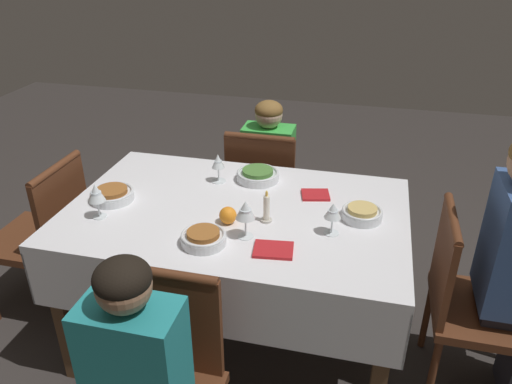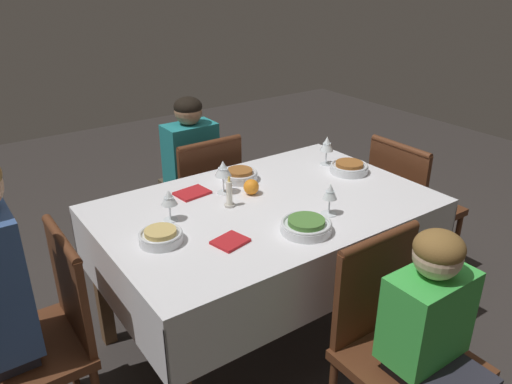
# 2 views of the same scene
# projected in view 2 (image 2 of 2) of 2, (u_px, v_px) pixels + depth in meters

# --- Properties ---
(ground_plane) EXTENTS (8.00, 8.00, 0.00)m
(ground_plane) POSITION_uv_depth(u_px,v_px,m) (265.00, 333.00, 2.57)
(ground_plane) COLOR #332D2B
(dining_table) EXTENTS (1.49, 0.97, 0.75)m
(dining_table) POSITION_uv_depth(u_px,v_px,m) (266.00, 221.00, 2.30)
(dining_table) COLOR silver
(dining_table) RESTS_ON ground_plane
(chair_east) EXTENTS (0.44, 0.43, 0.86)m
(chair_east) POSITION_uv_depth(u_px,v_px,m) (41.00, 334.00, 1.87)
(chair_east) COLOR #562D19
(chair_east) RESTS_ON ground_plane
(chair_north) EXTENTS (0.43, 0.44, 0.86)m
(chair_north) POSITION_uv_depth(u_px,v_px,m) (397.00, 340.00, 1.84)
(chair_north) COLOR #562D19
(chair_north) RESTS_ON ground_plane
(chair_south) EXTENTS (0.43, 0.44, 0.86)m
(chair_south) POSITION_uv_depth(u_px,v_px,m) (201.00, 196.00, 2.98)
(chair_south) COLOR #562D19
(chair_south) RESTS_ON ground_plane
(chair_west) EXTENTS (0.44, 0.43, 0.86)m
(chair_west) POSITION_uv_depth(u_px,v_px,m) (408.00, 202.00, 2.90)
(chair_west) COLOR #562D19
(chair_west) RESTS_ON ground_plane
(person_child_green) EXTENTS (0.30, 0.33, 0.98)m
(person_child_green) POSITION_uv_depth(u_px,v_px,m) (438.00, 354.00, 1.69)
(person_child_green) COLOR #282833
(person_child_green) RESTS_ON ground_plane
(person_child_teal) EXTENTS (0.30, 0.33, 1.05)m
(person_child_teal) POSITION_uv_depth(u_px,v_px,m) (187.00, 172.00, 3.06)
(person_child_teal) COLOR #4C4233
(person_child_teal) RESTS_ON ground_plane
(bowl_east) EXTENTS (0.17, 0.17, 0.06)m
(bowl_east) POSITION_uv_depth(u_px,v_px,m) (161.00, 236.00, 1.93)
(bowl_east) COLOR silver
(bowl_east) RESTS_ON dining_table
(wine_glass_east) EXTENTS (0.07, 0.07, 0.14)m
(wine_glass_east) POSITION_uv_depth(u_px,v_px,m) (169.00, 199.00, 2.07)
(wine_glass_east) COLOR white
(wine_glass_east) RESTS_ON dining_table
(bowl_north) EXTENTS (0.21, 0.21, 0.06)m
(bowl_north) POSITION_uv_depth(u_px,v_px,m) (306.00, 226.00, 2.01)
(bowl_north) COLOR silver
(bowl_north) RESTS_ON dining_table
(wine_glass_north) EXTENTS (0.07, 0.07, 0.14)m
(wine_glass_north) POSITION_uv_depth(u_px,v_px,m) (330.00, 193.00, 2.12)
(wine_glass_north) COLOR white
(wine_glass_north) RESTS_ON dining_table
(bowl_south) EXTENTS (0.18, 0.18, 0.06)m
(bowl_south) POSITION_uv_depth(u_px,v_px,m) (240.00, 175.00, 2.50)
(bowl_south) COLOR silver
(bowl_south) RESTS_ON dining_table
(wine_glass_south) EXTENTS (0.08, 0.08, 0.16)m
(wine_glass_south) POSITION_uv_depth(u_px,v_px,m) (223.00, 170.00, 2.32)
(wine_glass_south) COLOR white
(wine_glass_south) RESTS_ON dining_table
(bowl_west) EXTENTS (0.20, 0.20, 0.06)m
(bowl_west) POSITION_uv_depth(u_px,v_px,m) (349.00, 167.00, 2.59)
(bowl_west) COLOR silver
(bowl_west) RESTS_ON dining_table
(wine_glass_west) EXTENTS (0.07, 0.07, 0.16)m
(wine_glass_west) POSITION_uv_depth(u_px,v_px,m) (327.00, 145.00, 2.66)
(wine_glass_west) COLOR white
(wine_glass_west) RESTS_ON dining_table
(candle_centerpiece) EXTENTS (0.05, 0.05, 0.15)m
(candle_centerpiece) POSITION_uv_depth(u_px,v_px,m) (229.00, 195.00, 2.21)
(candle_centerpiece) COLOR beige
(candle_centerpiece) RESTS_ON dining_table
(orange_fruit) EXTENTS (0.07, 0.07, 0.07)m
(orange_fruit) POSITION_uv_depth(u_px,v_px,m) (251.00, 187.00, 2.34)
(orange_fruit) COLOR orange
(orange_fruit) RESTS_ON dining_table
(napkin_red_folded) EXTENTS (0.15, 0.13, 0.01)m
(napkin_red_folded) POSITION_uv_depth(u_px,v_px,m) (230.00, 241.00, 1.94)
(napkin_red_folded) COLOR red
(napkin_red_folded) RESTS_ON dining_table
(napkin_spare_side) EXTENTS (0.16, 0.13, 0.01)m
(napkin_spare_side) POSITION_uv_depth(u_px,v_px,m) (192.00, 193.00, 2.35)
(napkin_spare_side) COLOR red
(napkin_spare_side) RESTS_ON dining_table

